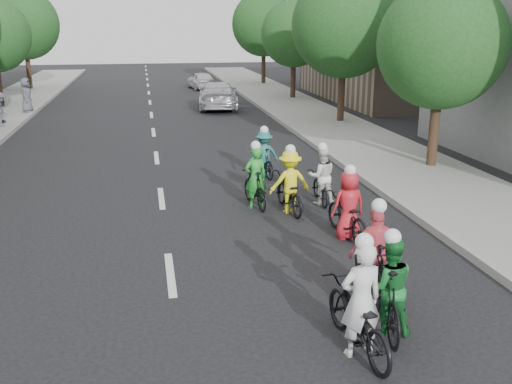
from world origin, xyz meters
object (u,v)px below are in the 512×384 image
object	(u,v)px
cyclist_3	(374,260)
spectator_0	(1,109)
cyclist_2	(289,187)
cyclist_5	(255,184)
cyclist_7	(264,157)
cyclist_0	(358,313)
spectator_2	(26,95)
cyclist_1	(387,292)
cyclist_6	(321,182)
cyclist_4	(347,212)
follow_car_lead	(218,95)
follow_car_trail	(201,80)

from	to	relation	value
cyclist_3	spectator_0	distance (m)	21.11
cyclist_2	spectator_0	xyz separation A→B (m)	(-9.77, 13.75, 0.27)
cyclist_5	cyclist_7	size ratio (longest dim) A/B	1.08
cyclist_0	spectator_2	xyz separation A→B (m)	(-8.84, 24.43, 0.42)
cyclist_1	cyclist_6	distance (m)	6.57
cyclist_0	cyclist_7	bearing A→B (deg)	-99.27
cyclist_4	spectator_2	xyz separation A→B (m)	(-10.27, 19.99, 0.44)
follow_car_lead	cyclist_5	bearing A→B (deg)	92.22
follow_car_trail	spectator_0	distance (m)	18.02
follow_car_trail	spectator_2	xyz separation A→B (m)	(-10.07, -10.48, 0.41)
cyclist_4	cyclist_5	distance (m)	2.99
cyclist_1	follow_car_lead	distance (m)	24.40
cyclist_5	cyclist_7	distance (m)	3.01
spectator_0	spectator_2	size ratio (longest dim) A/B	0.86
cyclist_1	spectator_2	distance (m)	25.76
cyclist_0	cyclist_3	world-z (taller)	cyclist_0
cyclist_2	follow_car_lead	bearing A→B (deg)	-96.35
spectator_0	cyclist_7	bearing A→B (deg)	-146.89
cyclist_0	cyclist_5	bearing A→B (deg)	-94.08
cyclist_2	spectator_2	distance (m)	20.33
follow_car_lead	spectator_2	bearing A→B (deg)	9.09
cyclist_4	spectator_2	world-z (taller)	spectator_2
spectator_2	cyclist_0	bearing A→B (deg)	-154.62
follow_car_trail	cyclist_2	bearing A→B (deg)	79.71
cyclist_6	cyclist_7	bearing A→B (deg)	-68.06
cyclist_7	follow_car_lead	size ratio (longest dim) A/B	0.32
cyclist_4	cyclist_3	bearing A→B (deg)	72.89
cyclist_1	cyclist_5	xyz separation A→B (m)	(-0.80, 6.49, -0.04)
cyclist_6	cyclist_1	bearing A→B (deg)	85.40
cyclist_2	spectator_2	bearing A→B (deg)	-66.84
cyclist_4	cyclist_7	world-z (taller)	cyclist_4
cyclist_0	follow_car_lead	bearing A→B (deg)	-98.11
cyclist_0	cyclist_2	bearing A→B (deg)	-100.79
cyclist_1	cyclist_3	size ratio (longest dim) A/B	1.09
cyclist_1	spectator_0	bearing A→B (deg)	-52.53
cyclist_2	cyclist_1	bearing A→B (deg)	85.76
cyclist_2	cyclist_7	world-z (taller)	cyclist_2
cyclist_3	cyclist_4	xyz separation A→B (m)	(0.51, 2.79, -0.07)
cyclist_2	cyclist_6	xyz separation A→B (m)	(1.00, 0.54, -0.05)
cyclist_4	cyclist_5	bearing A→B (deg)	-64.69
cyclist_4	follow_car_lead	xyz separation A→B (m)	(-0.24, 20.44, 0.16)
cyclist_0	cyclist_5	xyz separation A→B (m)	(-0.16, 6.98, 0.00)
follow_car_trail	spectator_2	distance (m)	14.54
cyclist_0	follow_car_trail	distance (m)	34.93
follow_car_trail	spectator_0	world-z (taller)	spectator_0
cyclist_4	cyclist_1	bearing A→B (deg)	72.05
cyclist_6	spectator_0	xyz separation A→B (m)	(-10.77, 13.21, 0.33)
cyclist_2	cyclist_6	world-z (taller)	cyclist_2
cyclist_6	follow_car_trail	size ratio (longest dim) A/B	0.45
follow_car_lead	spectator_2	distance (m)	10.04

